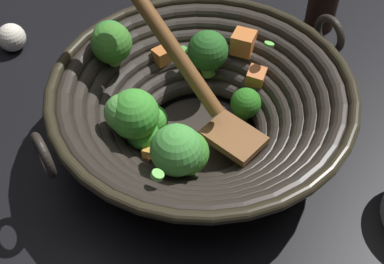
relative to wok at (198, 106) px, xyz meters
name	(u,v)px	position (x,y,z in m)	size (l,w,h in m)	color
ground_plane	(201,140)	(0.00, 0.00, -0.07)	(4.00, 4.00, 0.00)	black
wok	(198,106)	(0.00, 0.00, 0.00)	(0.40, 0.37, 0.22)	black
garlic_bulb	(12,37)	(0.05, -0.33, -0.04)	(0.04, 0.04, 0.04)	silver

